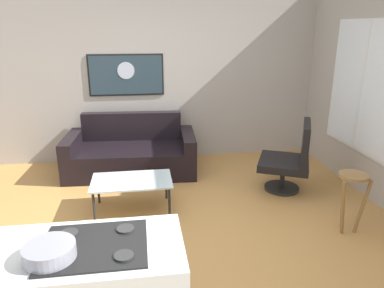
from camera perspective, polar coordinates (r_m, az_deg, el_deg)
ground at (r=3.96m, az=-3.51°, el=-14.28°), size 6.40×6.40×0.04m
back_wall at (r=5.81m, az=-5.89°, el=11.09°), size 6.40×0.05×2.80m
couch at (r=5.50m, az=-9.59°, el=-1.56°), size 1.95×1.05×0.84m
coffee_table at (r=4.31m, az=-9.56°, el=-6.03°), size 0.94×0.57×0.39m
armchair at (r=4.90m, az=15.44°, el=-2.32°), size 0.85×0.86×0.95m
bar_stool at (r=4.12m, az=24.06°, el=-6.48°), size 0.35×0.34×0.66m
mixing_bowl at (r=2.18m, az=-21.68°, el=-15.77°), size 0.28×0.28×0.09m
wall_painting at (r=5.77m, az=-10.42°, el=10.74°), size 1.16×0.03×0.64m
window at (r=5.15m, az=25.47°, el=8.16°), size 0.03×1.45×1.68m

